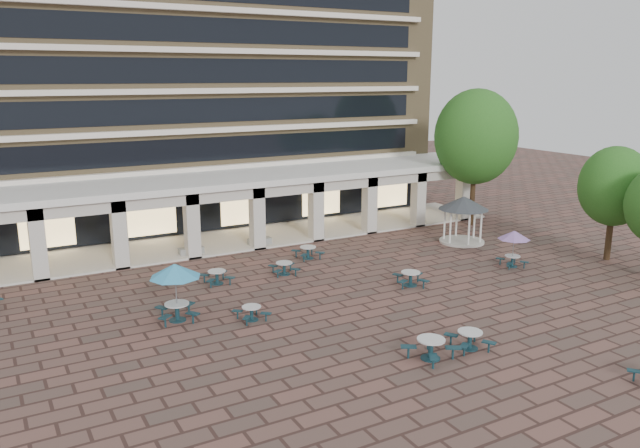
% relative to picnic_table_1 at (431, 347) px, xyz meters
% --- Properties ---
extents(ground, '(120.00, 120.00, 0.00)m').
position_rel_picnic_table_1_xyz_m(ground, '(-1.62, 5.45, -0.49)').
color(ground, brown).
rests_on(ground, ground).
extents(apartment_building, '(40.00, 15.50, 25.20)m').
position_rel_picnic_table_1_xyz_m(apartment_building, '(-1.62, 30.92, 12.11)').
color(apartment_building, '#957D54').
rests_on(apartment_building, ground).
extents(retail_arcade, '(42.00, 6.60, 4.40)m').
position_rel_picnic_table_1_xyz_m(retail_arcade, '(-1.62, 20.25, 2.51)').
color(retail_arcade, white).
rests_on(retail_arcade, ground).
extents(picnic_table_1, '(2.12, 2.12, 0.83)m').
position_rel_picnic_table_1_xyz_m(picnic_table_1, '(0.00, 0.00, 0.00)').
color(picnic_table_1, '#14363E').
rests_on(picnic_table_1, ground).
extents(picnic_table_3, '(1.91, 1.91, 0.74)m').
position_rel_picnic_table_1_xyz_m(picnic_table_3, '(1.95, -0.04, -0.05)').
color(picnic_table_3, '#14363E').
rests_on(picnic_table_3, ground).
extents(picnic_table_4, '(2.28, 2.28, 2.63)m').
position_rel_picnic_table_1_xyz_m(picnic_table_4, '(-7.45, 8.56, 1.74)').
color(picnic_table_4, '#14363E').
rests_on(picnic_table_4, ground).
extents(picnic_table_5, '(1.51, 1.51, 0.65)m').
position_rel_picnic_table_1_xyz_m(picnic_table_5, '(-4.52, 7.00, -0.11)').
color(picnic_table_5, '#14363E').
rests_on(picnic_table_5, ground).
extents(picnic_table_7, '(2.05, 2.05, 0.75)m').
position_rel_picnic_table_1_xyz_m(picnic_table_7, '(4.58, 7.34, -0.04)').
color(picnic_table_7, '#14363E').
rests_on(picnic_table_7, ground).
extents(picnic_table_9, '(1.61, 1.61, 0.72)m').
position_rel_picnic_table_1_xyz_m(picnic_table_9, '(-4.15, 12.53, -0.07)').
color(picnic_table_9, '#14363E').
rests_on(picnic_table_9, ground).
extents(picnic_table_10, '(1.73, 1.73, 0.69)m').
position_rel_picnic_table_1_xyz_m(picnic_table_10, '(-0.36, 12.23, -0.08)').
color(picnic_table_10, '#14363E').
rests_on(picnic_table_10, ground).
extents(picnic_table_11, '(1.83, 1.83, 2.11)m').
position_rel_picnic_table_1_xyz_m(picnic_table_11, '(11.71, 7.17, 1.30)').
color(picnic_table_11, '#14363E').
rests_on(picnic_table_11, ground).
extents(picnic_table_13, '(1.65, 1.65, 0.73)m').
position_rel_picnic_table_1_xyz_m(picnic_table_13, '(2.23, 14.33, -0.06)').
color(picnic_table_13, '#14363E').
rests_on(picnic_table_13, ground).
extents(gazebo, '(3.27, 3.27, 3.04)m').
position_rel_picnic_table_1_xyz_m(gazebo, '(12.82, 12.69, 1.80)').
color(gazebo, beige).
rests_on(gazebo, ground).
extents(tree_east_a, '(4.06, 4.06, 6.77)m').
position_rel_picnic_table_1_xyz_m(tree_east_a, '(17.74, 5.48, 3.92)').
color(tree_east_a, '#45301B').
rests_on(tree_east_a, ground).
extents(tree_east_c, '(5.90, 5.90, 9.83)m').
position_rel_picnic_table_1_xyz_m(tree_east_c, '(16.82, 16.21, 5.94)').
color(tree_east_c, '#45301B').
rests_on(tree_east_c, ground).
extents(planter_left, '(1.50, 0.69, 1.33)m').
position_rel_picnic_table_1_xyz_m(planter_left, '(-3.70, 18.35, 0.07)').
color(planter_left, gray).
rests_on(planter_left, ground).
extents(planter_right, '(1.50, 0.74, 1.24)m').
position_rel_picnic_table_1_xyz_m(planter_right, '(0.85, 18.35, -0.00)').
color(planter_right, gray).
rests_on(planter_right, ground).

